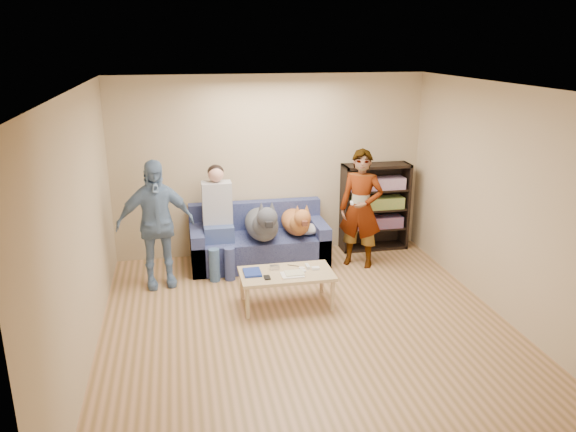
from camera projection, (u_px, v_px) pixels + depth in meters
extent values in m
plane|color=olive|center=(309.00, 331.00, 6.14)|extent=(5.00, 5.00, 0.00)
plane|color=white|center=(313.00, 88.00, 5.35)|extent=(5.00, 5.00, 0.00)
plane|color=tan|center=(270.00, 166.00, 8.08)|extent=(4.50, 0.00, 4.50)
plane|color=tan|center=(407.00, 341.00, 3.41)|extent=(4.50, 0.00, 4.50)
plane|color=tan|center=(81.00, 232.00, 5.32)|extent=(0.00, 5.00, 5.00)
plane|color=tan|center=(510.00, 206.00, 6.16)|extent=(0.00, 5.00, 5.00)
ellipsoid|color=#B3B3B8|center=(307.00, 229.00, 7.90)|extent=(0.39, 0.33, 0.14)
imported|color=gray|center=(361.00, 209.00, 7.71)|extent=(0.72, 0.65, 1.65)
imported|color=#7090B3|center=(156.00, 224.00, 7.06)|extent=(1.02, 0.56, 1.66)
cube|color=silver|center=(352.00, 203.00, 7.44)|extent=(0.06, 0.12, 0.03)
cube|color=navy|center=(252.00, 272.00, 6.59)|extent=(0.20, 0.26, 0.03)
cube|color=white|center=(292.00, 275.00, 6.53)|extent=(0.26, 0.20, 0.02)
cube|color=beige|center=(294.00, 273.00, 6.56)|extent=(0.22, 0.17, 0.01)
cube|color=#B1B1B5|center=(275.00, 267.00, 6.70)|extent=(0.11, 0.06, 0.05)
cube|color=silver|center=(308.00, 266.00, 6.76)|extent=(0.04, 0.13, 0.03)
cube|color=white|center=(316.00, 268.00, 6.70)|extent=(0.09, 0.06, 0.03)
cylinder|color=silver|center=(303.00, 271.00, 6.64)|extent=(0.07, 0.07, 0.02)
cylinder|color=white|center=(302.00, 268.00, 6.71)|extent=(0.07, 0.07, 0.02)
cylinder|color=orange|center=(287.00, 278.00, 6.47)|extent=(0.13, 0.06, 0.01)
cylinder|color=black|center=(293.00, 266.00, 6.81)|extent=(0.13, 0.08, 0.01)
cube|color=black|center=(267.00, 278.00, 6.46)|extent=(0.07, 0.12, 0.02)
cube|color=#515B93|center=(259.00, 249.00, 7.94)|extent=(1.90, 0.85, 0.42)
cube|color=#515B93|center=(255.00, 215.00, 8.13)|extent=(1.90, 0.18, 0.40)
cube|color=#515B93|center=(197.00, 248.00, 7.76)|extent=(0.18, 0.85, 0.58)
cube|color=#515B93|center=(318.00, 240.00, 8.08)|extent=(0.18, 0.85, 0.58)
cube|color=#425593|center=(219.00, 232.00, 7.67)|extent=(0.40, 0.38, 0.22)
cylinder|color=#466C9A|center=(214.00, 266.00, 7.35)|extent=(0.14, 0.14, 0.47)
cylinder|color=#3F488B|center=(230.00, 265.00, 7.39)|extent=(0.14, 0.14, 0.47)
cube|color=#BCBBC0|center=(217.00, 203.00, 7.64)|extent=(0.40, 0.24, 0.58)
sphere|color=tan|center=(216.00, 174.00, 7.52)|extent=(0.21, 0.21, 0.21)
ellipsoid|color=black|center=(216.00, 172.00, 7.54)|extent=(0.22, 0.22, 0.19)
ellipsoid|color=#4D5158|center=(261.00, 224.00, 7.73)|extent=(0.45, 0.94, 0.39)
sphere|color=#4C5056|center=(265.00, 225.00, 7.40)|extent=(0.34, 0.34, 0.34)
sphere|color=#484951|center=(267.00, 218.00, 7.19)|extent=(0.27, 0.27, 0.27)
cube|color=black|center=(269.00, 224.00, 7.08)|extent=(0.09, 0.13, 0.08)
cone|color=#4C4E56|center=(261.00, 207.00, 7.16)|extent=(0.09, 0.09, 0.13)
cone|color=#474A51|center=(272.00, 206.00, 7.18)|extent=(0.09, 0.09, 0.13)
cylinder|color=#51525B|center=(257.00, 218.00, 8.14)|extent=(0.05, 0.31, 0.18)
ellipsoid|color=#C7643D|center=(295.00, 222.00, 7.93)|extent=(0.37, 0.78, 0.32)
sphere|color=#B65F37|center=(300.00, 223.00, 7.63)|extent=(0.28, 0.28, 0.28)
sphere|color=#B45C37|center=(302.00, 218.00, 7.44)|extent=(0.23, 0.23, 0.23)
cube|color=#5B2F1F|center=(304.00, 223.00, 7.34)|extent=(0.07, 0.11, 0.06)
cone|color=#BE743A|center=(297.00, 209.00, 7.41)|extent=(0.07, 0.07, 0.11)
cone|color=#AF7B35|center=(307.00, 209.00, 7.44)|extent=(0.07, 0.07, 0.11)
cylinder|color=#BE673A|center=(290.00, 216.00, 8.31)|extent=(0.04, 0.25, 0.15)
cube|color=tan|center=(286.00, 274.00, 6.63)|extent=(1.10, 0.60, 0.04)
cylinder|color=tan|center=(247.00, 303.00, 6.36)|extent=(0.05, 0.05, 0.38)
cylinder|color=tan|center=(332.00, 296.00, 6.55)|extent=(0.05, 0.05, 0.38)
cylinder|color=tan|center=(242.00, 285.00, 6.83)|extent=(0.05, 0.05, 0.38)
cylinder|color=tan|center=(322.00, 278.00, 7.02)|extent=(0.05, 0.05, 0.38)
cube|color=black|center=(344.00, 209.00, 8.31)|extent=(0.04, 0.34, 1.30)
cube|color=black|center=(405.00, 205.00, 8.49)|extent=(0.04, 0.34, 1.30)
cube|color=black|center=(377.00, 166.00, 8.21)|extent=(1.00, 0.34, 0.04)
cube|color=black|center=(373.00, 246.00, 8.59)|extent=(1.00, 0.34, 0.04)
cube|color=black|center=(371.00, 204.00, 8.55)|extent=(1.00, 0.02, 1.30)
cube|color=black|center=(374.00, 228.00, 8.50)|extent=(0.94, 0.32, 0.03)
cube|color=black|center=(375.00, 209.00, 8.41)|extent=(0.94, 0.32, 0.02)
cube|color=black|center=(376.00, 190.00, 8.32)|extent=(0.94, 0.32, 0.02)
cube|color=#B23333|center=(374.00, 222.00, 8.45)|extent=(0.84, 0.24, 0.17)
cube|color=gold|center=(375.00, 203.00, 8.36)|extent=(0.84, 0.24, 0.17)
cube|color=#994C99|center=(376.00, 183.00, 8.27)|extent=(0.84, 0.24, 0.17)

